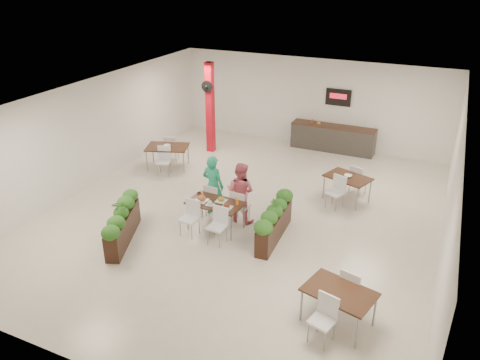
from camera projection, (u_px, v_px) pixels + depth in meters
name	position (u px, v px, depth m)	size (l,w,h in m)	color
ground	(244.00, 213.00, 12.82)	(12.00, 12.00, 0.00)	beige
room_shell	(244.00, 145.00, 11.97)	(10.10, 12.10, 3.22)	white
red_column	(210.00, 107.00, 16.38)	(0.40, 0.41, 3.20)	red
service_counter	(333.00, 138.00, 16.90)	(3.00, 0.64, 2.20)	#2F2C2A
main_table	(215.00, 206.00, 11.85)	(1.45, 1.70, 0.92)	black
diner_man	(213.00, 186.00, 12.45)	(0.62, 0.41, 1.70)	#25A277
diner_woman	(240.00, 192.00, 12.16)	(0.80, 0.62, 1.64)	#E36579
planter_left	(122.00, 222.00, 11.36)	(1.06, 2.00, 1.11)	black
planter_right	(274.00, 220.00, 11.45)	(0.49, 2.08, 1.09)	black
side_table_a	(167.00, 149.00, 15.42)	(1.56, 1.67, 0.92)	black
side_table_b	(348.00, 181.00, 13.25)	(1.42, 1.67, 0.92)	black
side_table_c	(339.00, 296.00, 8.67)	(1.44, 1.67, 0.92)	black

